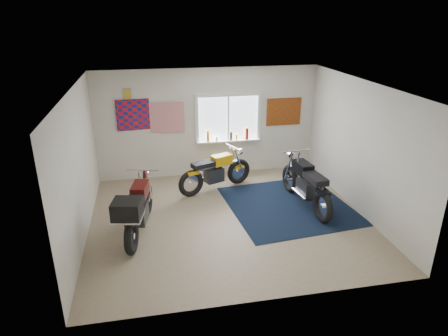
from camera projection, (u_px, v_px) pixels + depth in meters
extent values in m
plane|color=#9E896B|center=(228.00, 219.00, 8.13)|extent=(5.50, 5.50, 0.00)
plane|color=white|center=(229.00, 86.00, 7.13)|extent=(5.50, 5.50, 0.00)
plane|color=silver|center=(208.00, 123.00, 9.91)|extent=(5.50, 0.00, 5.50)
plane|color=silver|center=(267.00, 220.00, 5.35)|extent=(5.50, 0.00, 5.50)
plane|color=silver|center=(79.00, 167.00, 7.14)|extent=(0.00, 5.00, 5.00)
plane|color=silver|center=(361.00, 148.00, 8.12)|extent=(0.00, 5.00, 5.00)
cube|color=black|center=(288.00, 205.00, 8.69)|extent=(2.74, 2.83, 0.01)
cube|color=white|center=(228.00, 118.00, 9.95)|extent=(1.50, 0.02, 1.10)
cube|color=white|center=(228.00, 95.00, 9.72)|extent=(1.66, 0.06, 0.08)
cube|color=white|center=(228.00, 141.00, 10.16)|extent=(1.66, 0.06, 0.08)
cube|color=white|center=(197.00, 120.00, 9.80)|extent=(0.08, 0.06, 1.10)
cube|color=white|center=(259.00, 117.00, 10.08)|extent=(0.08, 0.06, 1.10)
cube|color=white|center=(228.00, 118.00, 9.94)|extent=(0.04, 0.06, 1.10)
cube|color=white|center=(229.00, 141.00, 10.09)|extent=(1.60, 0.16, 0.04)
cylinder|color=#906415|center=(208.00, 136.00, 9.93)|extent=(0.07, 0.07, 0.28)
cylinder|color=silver|center=(216.00, 139.00, 10.00)|extent=(0.06, 0.06, 0.12)
cylinder|color=black|center=(231.00, 136.00, 10.05)|extent=(0.06, 0.06, 0.22)
cylinder|color=gold|center=(236.00, 137.00, 10.09)|extent=(0.05, 0.05, 0.14)
cylinder|color=maroon|center=(247.00, 134.00, 10.11)|extent=(0.09, 0.09, 0.30)
plane|color=red|center=(138.00, 115.00, 9.48)|extent=(1.00, 0.07, 1.00)
plane|color=red|center=(165.00, 118.00, 9.61)|extent=(0.90, 0.09, 0.90)
cube|color=gold|center=(127.00, 94.00, 9.26)|extent=(0.18, 0.02, 0.24)
cube|color=#A54C14|center=(284.00, 112.00, 10.17)|extent=(0.90, 0.03, 0.70)
torus|color=black|center=(239.00, 171.00, 9.70)|extent=(0.63, 0.35, 0.63)
torus|color=black|center=(191.00, 183.00, 9.02)|extent=(0.63, 0.35, 0.63)
cylinder|color=white|center=(239.00, 171.00, 9.70)|extent=(0.13, 0.13, 0.10)
cylinder|color=white|center=(191.00, 183.00, 9.02)|extent=(0.13, 0.13, 0.10)
cylinder|color=white|center=(216.00, 166.00, 9.26)|extent=(1.13, 0.53, 0.08)
cube|color=#2E2F31|center=(214.00, 175.00, 9.31)|extent=(0.49, 0.41, 0.32)
cylinder|color=white|center=(211.00, 177.00, 9.47)|extent=(0.51, 0.26, 0.07)
cube|color=#F1AA0C|center=(222.00, 160.00, 9.30)|extent=(0.53, 0.41, 0.23)
cube|color=black|center=(203.00, 165.00, 9.05)|extent=(0.58, 0.44, 0.11)
cube|color=#F1AA0C|center=(193.00, 173.00, 8.95)|extent=(0.32, 0.25, 0.08)
cube|color=#F1AA0C|center=(239.00, 167.00, 9.66)|extent=(0.29, 0.22, 0.05)
cylinder|color=white|center=(233.00, 147.00, 9.37)|extent=(0.25, 0.55, 0.03)
cylinder|color=white|center=(240.00, 152.00, 9.53)|extent=(0.14, 0.18, 0.15)
torus|color=black|center=(290.00, 179.00, 9.24)|extent=(0.21, 0.68, 0.67)
torus|color=black|center=(323.00, 207.00, 7.93)|extent=(0.21, 0.68, 0.67)
cylinder|color=white|center=(290.00, 179.00, 9.24)|extent=(0.12, 0.13, 0.12)
cylinder|color=white|center=(323.00, 207.00, 7.93)|extent=(0.12, 0.13, 0.12)
cylinder|color=white|center=(306.00, 178.00, 8.47)|extent=(0.24, 1.33, 0.10)
cube|color=#2E2F31|center=(307.00, 189.00, 8.50)|extent=(0.34, 0.50, 0.36)
cylinder|color=white|center=(299.00, 194.00, 8.50)|extent=(0.14, 0.59, 0.07)
cube|color=black|center=(303.00, 168.00, 8.58)|extent=(0.33, 0.55, 0.25)
cube|color=black|center=(316.00, 179.00, 8.09)|extent=(0.36, 0.61, 0.13)
cube|color=black|center=(323.00, 192.00, 7.86)|extent=(0.20, 0.33, 0.08)
cube|color=black|center=(290.00, 174.00, 9.20)|extent=(0.18, 0.31, 0.05)
cylinder|color=white|center=(296.00, 151.00, 8.80)|extent=(0.65, 0.11, 0.04)
cylinder|color=white|center=(291.00, 155.00, 9.05)|extent=(0.18, 0.12, 0.17)
torus|color=black|center=(147.00, 199.00, 8.23)|extent=(0.26, 0.68, 0.67)
torus|color=black|center=(131.00, 236.00, 6.89)|extent=(0.26, 0.68, 0.67)
cylinder|color=white|center=(147.00, 199.00, 8.23)|extent=(0.12, 0.13, 0.11)
cylinder|color=white|center=(131.00, 236.00, 6.89)|extent=(0.12, 0.13, 0.11)
cylinder|color=white|center=(139.00, 201.00, 7.45)|extent=(0.35, 1.29, 0.09)
cube|color=#2E2F31|center=(139.00, 213.00, 7.48)|extent=(0.37, 0.51, 0.35)
cylinder|color=white|center=(131.00, 218.00, 7.52)|extent=(0.18, 0.57, 0.07)
cube|color=#410D0A|center=(140.00, 190.00, 7.57)|extent=(0.36, 0.56, 0.25)
cube|color=black|center=(134.00, 204.00, 7.07)|extent=(0.39, 0.61, 0.12)
cube|color=#410D0A|center=(131.00, 220.00, 6.83)|extent=(0.22, 0.34, 0.08)
cube|color=#410D0A|center=(146.00, 194.00, 8.19)|extent=(0.20, 0.31, 0.05)
cylinder|color=white|center=(142.00, 170.00, 7.79)|extent=(0.63, 0.16, 0.04)
cylinder|color=white|center=(145.00, 174.00, 8.05)|extent=(0.18, 0.13, 0.16)
cube|color=black|center=(127.00, 209.00, 6.58)|extent=(0.54, 0.52, 0.31)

